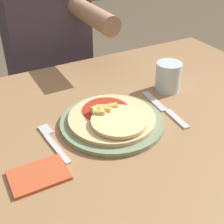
# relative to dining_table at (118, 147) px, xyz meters

# --- Properties ---
(dining_table) EXTENTS (1.27, 0.85, 0.73)m
(dining_table) POSITION_rel_dining_table_xyz_m (0.00, 0.00, 0.00)
(dining_table) COLOR #9E754C
(dining_table) RESTS_ON ground_plane
(plate) EXTENTS (0.29, 0.29, 0.01)m
(plate) POSITION_rel_dining_table_xyz_m (-0.03, -0.01, 0.11)
(plate) COLOR gray
(plate) RESTS_ON dining_table
(pizza) EXTENTS (0.24, 0.24, 0.04)m
(pizza) POSITION_rel_dining_table_xyz_m (-0.03, -0.02, 0.13)
(pizza) COLOR #E0C689
(pizza) RESTS_ON plate
(fork) EXTENTS (0.03, 0.18, 0.00)m
(fork) POSITION_rel_dining_table_xyz_m (-0.20, -0.01, 0.10)
(fork) COLOR silver
(fork) RESTS_ON dining_table
(knife) EXTENTS (0.03, 0.22, 0.00)m
(knife) POSITION_rel_dining_table_xyz_m (0.15, -0.02, 0.10)
(knife) COLOR silver
(knife) RESTS_ON dining_table
(drinking_glass) EXTENTS (0.08, 0.08, 0.09)m
(drinking_glass) POSITION_rel_dining_table_xyz_m (0.23, 0.08, 0.15)
(drinking_glass) COLOR silver
(drinking_glass) RESTS_ON dining_table
(napkin) EXTENTS (0.13, 0.09, 0.01)m
(napkin) POSITION_rel_dining_table_xyz_m (-0.27, -0.11, 0.11)
(napkin) COLOR #C6512D
(napkin) RESTS_ON dining_table
(person_diner) EXTENTS (0.34, 0.52, 1.21)m
(person_diner) POSITION_rel_dining_table_xyz_m (0.01, 0.64, 0.08)
(person_diner) COLOR #2D2D38
(person_diner) RESTS_ON ground_plane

